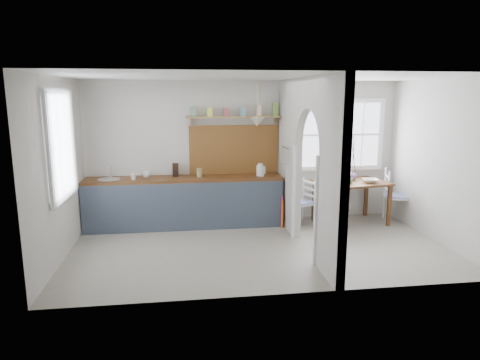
{
  "coord_description": "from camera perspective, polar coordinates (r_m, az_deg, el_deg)",
  "views": [
    {
      "loc": [
        -1.17,
        -6.23,
        2.34
      ],
      "look_at": [
        -0.26,
        0.4,
        1.01
      ],
      "focal_mm": 32.0,
      "sensor_mm": 36.0,
      "label": 1
    }
  ],
  "objects": [
    {
      "name": "counter",
      "position": [
        7.79,
        -7.33,
        -2.83
      ],
      "size": [
        3.5,
        0.6,
        0.9
      ],
      "color": "brown",
      "rests_on": "floor"
    },
    {
      "name": "kitchen_window",
      "position": [
        6.5,
        -23.03,
        4.28
      ],
      "size": [
        0.1,
        1.16,
        1.5
      ],
      "primitive_type": null,
      "color": "white",
      "rests_on": "walls"
    },
    {
      "name": "table_cup",
      "position": [
        7.86,
        14.46,
        -0.11
      ],
      "size": [
        0.13,
        0.13,
        0.1
      ],
      "primitive_type": "imported",
      "rotation": [
        0.0,
        0.0,
        -0.17
      ],
      "color": "#558E5A",
      "rests_on": "dining_table"
    },
    {
      "name": "ceiling",
      "position": [
        6.35,
        2.87,
        13.6
      ],
      "size": [
        5.8,
        3.2,
        0.01
      ],
      "primitive_type": "cube",
      "color": "beige",
      "rests_on": "walls"
    },
    {
      "name": "mug_a",
      "position": [
        7.59,
        -14.02,
        0.41
      ],
      "size": [
        0.15,
        0.15,
        0.11
      ],
      "primitive_type": "imported",
      "rotation": [
        0.0,
        0.0,
        -0.34
      ],
      "color": "silver",
      "rests_on": "counter"
    },
    {
      "name": "backsplash",
      "position": [
        7.93,
        -0.8,
        4.09
      ],
      "size": [
        1.65,
        0.03,
        0.9
      ],
      "primitive_type": "cube",
      "color": "brown",
      "rests_on": "walls"
    },
    {
      "name": "towel_orange",
      "position": [
        7.66,
        5.68,
        -4.62
      ],
      "size": [
        0.02,
        0.03,
        0.52
      ],
      "primitive_type": "cube",
      "color": "#F6550D",
      "rests_on": "counter"
    },
    {
      "name": "nook_window",
      "position": [
        8.37,
        13.03,
        5.9
      ],
      "size": [
        1.76,
        0.1,
        1.3
      ],
      "primitive_type": null,
      "color": "white",
      "rests_on": "walls"
    },
    {
      "name": "plate",
      "position": [
        7.85,
        12.36,
        -0.36
      ],
      "size": [
        0.19,
        0.19,
        0.01
      ],
      "primitive_type": "cylinder",
      "rotation": [
        0.0,
        0.0,
        -0.08
      ],
      "color": "black",
      "rests_on": "dining_table"
    },
    {
      "name": "mug_b",
      "position": [
        7.76,
        -12.39,
        0.71
      ],
      "size": [
        0.17,
        0.17,
        0.11
      ],
      "primitive_type": "imported",
      "rotation": [
        0.0,
        0.0,
        0.33
      ],
      "color": "white",
      "rests_on": "counter"
    },
    {
      "name": "kettle",
      "position": [
        7.75,
        2.73,
        1.4
      ],
      "size": [
        0.22,
        0.19,
        0.23
      ],
      "primitive_type": null,
      "rotation": [
        0.0,
        0.0,
        -0.21
      ],
      "color": "silver",
      "rests_on": "counter"
    },
    {
      "name": "pendant_lamp",
      "position": [
        7.51,
        2.31,
        7.74
      ],
      "size": [
        0.26,
        0.26,
        0.16
      ],
      "primitive_type": "cone",
      "color": "white",
      "rests_on": "ceiling"
    },
    {
      "name": "chair_right",
      "position": [
        8.52,
        20.28,
        -1.96
      ],
      "size": [
        0.57,
        0.57,
        0.99
      ],
      "primitive_type": null,
      "rotation": [
        0.0,
        0.0,
        1.27
      ],
      "color": "white",
      "rests_on": "floor"
    },
    {
      "name": "chair_left",
      "position": [
        7.94,
        8.21,
        -2.92
      ],
      "size": [
        0.49,
        0.49,
        0.82
      ],
      "primitive_type": null,
      "rotation": [
        0.0,
        0.0,
        -1.17
      ],
      "color": "white",
      "rests_on": "floor"
    },
    {
      "name": "vase",
      "position": [
        8.21,
        14.67,
        0.68
      ],
      "size": [
        0.25,
        0.25,
        0.2
      ],
      "primitive_type": "imported",
      "rotation": [
        0.0,
        0.0,
        -0.4
      ],
      "color": "slate",
      "rests_on": "dining_table"
    },
    {
      "name": "knife_block",
      "position": [
        7.8,
        -8.59,
        1.35
      ],
      "size": [
        0.11,
        0.15,
        0.23
      ],
      "primitive_type": "cube",
      "rotation": [
        0.0,
        0.0,
        -0.03
      ],
      "color": "black",
      "rests_on": "counter"
    },
    {
      "name": "jar",
      "position": [
        7.68,
        -5.45,
        0.98
      ],
      "size": [
        0.13,
        0.13,
        0.15
      ],
      "primitive_type": "cylinder",
      "rotation": [
        0.0,
        0.0,
        -0.43
      ],
      "color": "#91855D",
      "rests_on": "counter"
    },
    {
      "name": "partition",
      "position": [
        6.62,
        8.65,
        3.42
      ],
      "size": [
        0.12,
        3.2,
        2.6
      ],
      "color": "beige",
      "rests_on": "floor"
    },
    {
      "name": "dining_table",
      "position": [
        8.15,
        14.55,
        -2.92
      ],
      "size": [
        1.38,
        1.04,
        0.79
      ],
      "primitive_type": null,
      "rotation": [
        0.0,
        0.0,
        0.17
      ],
      "color": "brown",
      "rests_on": "floor"
    },
    {
      "name": "sink",
      "position": [
        7.77,
        -17.03,
        0.01
      ],
      "size": [
        0.4,
        0.4,
        0.02
      ],
      "primitive_type": "cylinder",
      "color": "silver",
      "rests_on": "counter"
    },
    {
      "name": "utensil_rail",
      "position": [
        7.41,
        6.14,
        4.29
      ],
      "size": [
        0.02,
        0.5,
        0.02
      ],
      "primitive_type": "cylinder",
      "rotation": [
        1.57,
        0.0,
        0.0
      ],
      "color": "silver",
      "rests_on": "partition"
    },
    {
      "name": "shelf",
      "position": [
        7.79,
        -0.73,
        8.74
      ],
      "size": [
        1.75,
        0.2,
        0.21
      ],
      "color": "#A87F48",
      "rests_on": "walls"
    },
    {
      "name": "towel_magenta",
      "position": [
        7.7,
        5.61,
        -4.36
      ],
      "size": [
        0.02,
        0.03,
        0.61
      ],
      "primitive_type": "cube",
      "color": "#DC416C",
      "rests_on": "counter"
    },
    {
      "name": "bowl",
      "position": [
        8.08,
        16.99,
        -0.08
      ],
      "size": [
        0.31,
        0.31,
        0.07
      ],
      "primitive_type": "imported",
      "rotation": [
        0.0,
        0.0,
        -0.16
      ],
      "color": "silver",
      "rests_on": "dining_table"
    },
    {
      "name": "floor",
      "position": [
        6.76,
        2.65,
        -9.0
      ],
      "size": [
        5.8,
        3.2,
        0.01
      ],
      "primitive_type": "cube",
      "color": "gray",
      "rests_on": "ground"
    },
    {
      "name": "walls",
      "position": [
        6.43,
        2.75,
        1.94
      ],
      "size": [
        5.81,
        3.21,
        2.6
      ],
      "color": "beige",
      "rests_on": "floor"
    }
  ]
}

